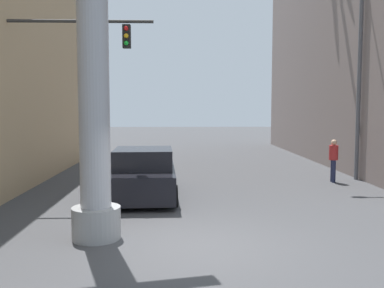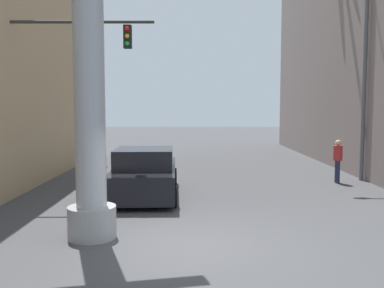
{
  "view_description": "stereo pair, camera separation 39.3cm",
  "coord_description": "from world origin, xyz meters",
  "px_view_note": "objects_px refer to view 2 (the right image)",
  "views": [
    {
      "loc": [
        -0.39,
        -8.5,
        2.85
      ],
      "look_at": [
        0.0,
        4.13,
        1.76
      ],
      "focal_mm": 40.0,
      "sensor_mm": 36.0,
      "label": 1
    },
    {
      "loc": [
        0.0,
        -8.51,
        2.85
      ],
      "look_at": [
        0.0,
        4.13,
        1.76
      ],
      "focal_mm": 40.0,
      "sensor_mm": 36.0,
      "label": 2
    }
  ],
  "objects_px": {
    "street_lamp": "(355,60)",
    "car_lead": "(145,174)",
    "pedestrian_mid_right": "(338,158)",
    "traffic_light_mast": "(35,71)",
    "palm_tree_mid_right": "(350,42)",
    "pedestrian_far_left": "(76,142)"
  },
  "relations": [
    {
      "from": "car_lead",
      "to": "pedestrian_far_left",
      "type": "xyz_separation_m",
      "value": [
        -4.72,
        9.28,
        0.28
      ]
    },
    {
      "from": "street_lamp",
      "to": "car_lead",
      "type": "height_order",
      "value": "street_lamp"
    },
    {
      "from": "traffic_light_mast",
      "to": "palm_tree_mid_right",
      "type": "height_order",
      "value": "palm_tree_mid_right"
    },
    {
      "from": "street_lamp",
      "to": "pedestrian_mid_right",
      "type": "distance_m",
      "value": 3.82
    },
    {
      "from": "street_lamp",
      "to": "pedestrian_mid_right",
      "type": "height_order",
      "value": "street_lamp"
    },
    {
      "from": "car_lead",
      "to": "palm_tree_mid_right",
      "type": "height_order",
      "value": "palm_tree_mid_right"
    },
    {
      "from": "street_lamp",
      "to": "car_lead",
      "type": "distance_m",
      "value": 9.17
    },
    {
      "from": "street_lamp",
      "to": "palm_tree_mid_right",
      "type": "height_order",
      "value": "palm_tree_mid_right"
    },
    {
      "from": "traffic_light_mast",
      "to": "pedestrian_mid_right",
      "type": "xyz_separation_m",
      "value": [
        10.34,
        2.62,
        -3.02
      ]
    },
    {
      "from": "car_lead",
      "to": "pedestrian_mid_right",
      "type": "height_order",
      "value": "pedestrian_mid_right"
    },
    {
      "from": "palm_tree_mid_right",
      "to": "car_lead",
      "type": "bearing_deg",
      "value": -144.88
    },
    {
      "from": "car_lead",
      "to": "pedestrian_far_left",
      "type": "bearing_deg",
      "value": 116.98
    },
    {
      "from": "pedestrian_far_left",
      "to": "palm_tree_mid_right",
      "type": "bearing_deg",
      "value": -13.35
    },
    {
      "from": "street_lamp",
      "to": "car_lead",
      "type": "relative_size",
      "value": 1.58
    },
    {
      "from": "traffic_light_mast",
      "to": "palm_tree_mid_right",
      "type": "relative_size",
      "value": 0.6
    },
    {
      "from": "street_lamp",
      "to": "pedestrian_far_left",
      "type": "xyz_separation_m",
      "value": [
        -12.46,
        6.33,
        -3.67
      ]
    },
    {
      "from": "palm_tree_mid_right",
      "to": "pedestrian_far_left",
      "type": "bearing_deg",
      "value": 166.65
    },
    {
      "from": "pedestrian_mid_right",
      "to": "pedestrian_far_left",
      "type": "distance_m",
      "value": 13.61
    },
    {
      "from": "palm_tree_mid_right",
      "to": "pedestrian_mid_right",
      "type": "relative_size",
      "value": 5.71
    },
    {
      "from": "traffic_light_mast",
      "to": "palm_tree_mid_right",
      "type": "distance_m",
      "value": 13.72
    },
    {
      "from": "traffic_light_mast",
      "to": "pedestrian_mid_right",
      "type": "height_order",
      "value": "traffic_light_mast"
    },
    {
      "from": "traffic_light_mast",
      "to": "car_lead",
      "type": "relative_size",
      "value": 1.13
    }
  ]
}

